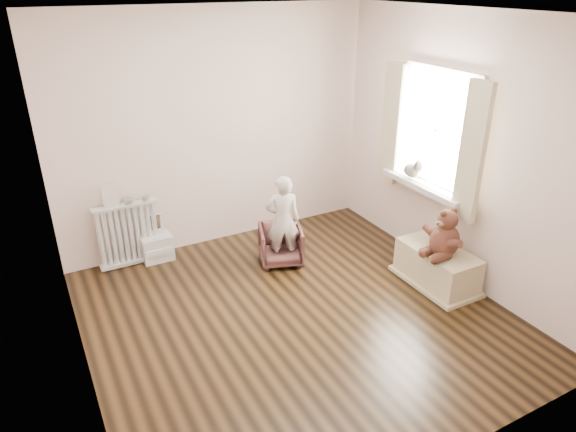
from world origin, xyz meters
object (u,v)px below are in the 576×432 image
radiator (128,232)px  plush_cat (413,169)px  toy_vanity (156,237)px  child (283,221)px  teddy_bear (446,229)px  armchair (281,245)px  toy_bench (437,266)px

radiator → plush_cat: bearing=-23.3°
plush_cat → toy_vanity: bearing=151.2°
child → teddy_bear: child is taller
armchair → toy_bench: bearing=-23.9°
armchair → plush_cat: plush_cat is taller
radiator → toy_vanity: bearing=-6.2°
armchair → child: child is taller
armchair → teddy_bear: (1.14, -1.22, 0.46)m
child → plush_cat: plush_cat is taller
armchair → toy_bench: armchair is taller
child → toy_bench: child is taller
toy_vanity → plush_cat: 2.85m
toy_bench → plush_cat: (0.14, 0.65, 0.80)m
child → toy_bench: (1.19, -1.07, -0.32)m
toy_bench → radiator: bearing=144.9°
toy_vanity → child: bearing=-32.5°
radiator → teddy_bear: (2.58, -1.95, 0.28)m
radiator → teddy_bear: 3.25m
toy_vanity → armchair: size_ratio=1.13×
radiator → toy_vanity: size_ratio=1.37×
armchair → child: (0.00, -0.05, 0.31)m
radiator → toy_bench: radiator is taller
radiator → toy_vanity: 0.30m
plush_cat → toy_bench: bearing=-105.9°
teddy_bear → plush_cat: bearing=72.8°
toy_bench → plush_cat: bearing=77.9°
radiator → armchair: size_ratio=1.54×
toy_vanity → armchair: 1.36m
radiator → child: child is taller
child → teddy_bear: (1.14, -1.17, 0.15)m
armchair → plush_cat: bearing=-0.0°
toy_vanity → plush_cat: bearing=-25.0°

